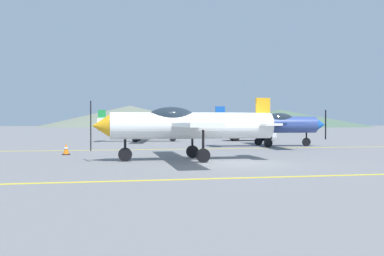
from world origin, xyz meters
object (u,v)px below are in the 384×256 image
object	(u,v)px
car_sedan	(250,131)
airplane_far	(143,124)
airplane_back	(175,124)
traffic_cone_front	(66,149)
airplane_mid	(270,124)
airplane_near	(186,125)

from	to	relation	value
car_sedan	airplane_far	bearing A→B (deg)	179.67
airplane_far	airplane_back	xyz separation A→B (m)	(4.38, 12.00, 0.00)
airplane_far	car_sedan	world-z (taller)	airplane_far
airplane_back	traffic_cone_front	xyz separation A→B (m)	(-8.95, -25.35, -1.22)
airplane_mid	airplane_far	xyz separation A→B (m)	(-8.05, 8.46, 0.00)
airplane_mid	airplane_far	bearing A→B (deg)	133.60
airplane_mid	traffic_cone_front	size ratio (longest dim) A/B	15.18
airplane_near	traffic_cone_front	world-z (taller)	airplane_near
airplane_mid	airplane_back	xyz separation A→B (m)	(-3.67, 20.46, 0.00)
airplane_far	airplane_back	distance (m)	12.78
airplane_near	car_sedan	world-z (taller)	airplane_near
airplane_near	airplane_back	world-z (taller)	same
airplane_far	traffic_cone_front	size ratio (longest dim) A/B	15.20
airplane_near	airplane_mid	world-z (taller)	same
car_sedan	traffic_cone_front	distance (m)	19.31
airplane_mid	car_sedan	size ratio (longest dim) A/B	1.99
airplane_near	airplane_back	distance (m)	29.52
airplane_near	car_sedan	distance (m)	19.30
airplane_near	airplane_mid	distance (m)	11.44
airplane_near	traffic_cone_front	xyz separation A→B (m)	(-5.36, 3.95, -1.22)
airplane_back	traffic_cone_front	bearing A→B (deg)	-109.44
airplane_back	traffic_cone_front	distance (m)	26.91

